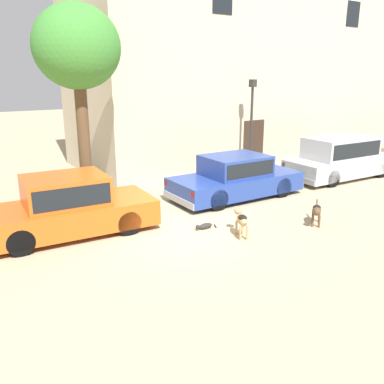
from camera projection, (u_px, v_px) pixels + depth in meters
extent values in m
plane|color=tan|center=(175.00, 231.00, 10.71)|extent=(80.00, 80.00, 0.00)
cube|color=#D15619|center=(69.00, 216.00, 10.42)|extent=(4.40, 2.14, 0.65)
cube|color=#D15619|center=(65.00, 190.00, 10.21)|extent=(2.08, 1.71, 0.72)
cube|color=black|center=(65.00, 190.00, 10.21)|extent=(1.92, 1.73, 0.50)
cube|color=#999BA0|center=(146.00, 211.00, 11.48)|extent=(0.25, 1.80, 0.20)
sphere|color=silver|center=(137.00, 192.00, 12.01)|extent=(0.20, 0.20, 0.20)
sphere|color=silver|center=(158.00, 205.00, 10.78)|extent=(0.20, 0.20, 0.20)
cylinder|color=black|center=(108.00, 205.00, 11.75)|extent=(0.64, 0.25, 0.63)
cylinder|color=black|center=(129.00, 223.00, 10.39)|extent=(0.64, 0.25, 0.63)
cylinder|color=black|center=(12.00, 220.00, 10.55)|extent=(0.64, 0.25, 0.63)
cylinder|color=black|center=(21.00, 242.00, 9.18)|extent=(0.64, 0.25, 0.63)
cube|color=navy|center=(236.00, 184.00, 13.54)|extent=(4.43, 1.94, 0.61)
cube|color=navy|center=(235.00, 165.00, 13.34)|extent=(2.05, 1.62, 0.64)
cube|color=black|center=(235.00, 165.00, 13.34)|extent=(1.89, 1.65, 0.45)
cube|color=#999BA0|center=(283.00, 181.00, 14.70)|extent=(0.16, 1.80, 0.20)
cube|color=#999BA0|center=(179.00, 200.00, 12.48)|extent=(0.16, 1.80, 0.20)
sphere|color=silver|center=(270.00, 168.00, 15.23)|extent=(0.20, 0.20, 0.20)
sphere|color=silver|center=(300.00, 176.00, 14.03)|extent=(0.20, 0.20, 0.20)
cube|color=red|center=(166.00, 183.00, 13.03)|extent=(0.04, 0.18, 0.18)
cube|color=red|center=(193.00, 195.00, 11.73)|extent=(0.04, 0.18, 0.18)
cylinder|color=black|center=(250.00, 177.00, 14.91)|extent=(0.67, 0.22, 0.66)
cylinder|color=black|center=(282.00, 187.00, 13.58)|extent=(0.67, 0.22, 0.66)
cylinder|color=black|center=(189.00, 187.00, 13.56)|extent=(0.67, 0.22, 0.66)
cylinder|color=black|center=(218.00, 200.00, 12.23)|extent=(0.67, 0.22, 0.66)
cube|color=#B2B5BA|center=(341.00, 166.00, 16.09)|extent=(4.77, 2.00, 0.67)
cube|color=#B2B5BA|center=(341.00, 147.00, 15.82)|extent=(2.88, 1.66, 0.80)
cube|color=black|center=(341.00, 147.00, 15.81)|extent=(2.66, 1.68, 0.56)
cube|color=#999BA0|center=(378.00, 165.00, 17.30)|extent=(0.20, 1.75, 0.20)
cube|color=#999BA0|center=(298.00, 178.00, 15.01)|extent=(0.20, 1.75, 0.20)
sphere|color=silver|center=(365.00, 153.00, 17.79)|extent=(0.20, 0.20, 0.20)
cube|color=red|center=(284.00, 164.00, 15.54)|extent=(0.05, 0.18, 0.18)
cube|color=red|center=(314.00, 172.00, 14.26)|extent=(0.05, 0.18, 0.18)
cylinder|color=black|center=(348.00, 162.00, 17.48)|extent=(0.65, 0.23, 0.65)
cylinder|color=black|center=(381.00, 169.00, 16.17)|extent=(0.65, 0.23, 0.65)
cylinder|color=black|center=(300.00, 170.00, 16.09)|extent=(0.65, 0.23, 0.65)
cylinder|color=black|center=(332.00, 178.00, 14.79)|extent=(0.65, 0.23, 0.65)
cube|color=red|center=(373.00, 150.00, 18.71)|extent=(0.04, 0.18, 0.18)
cylinder|color=black|center=(384.00, 154.00, 19.27)|extent=(0.62, 0.21, 0.62)
cube|color=beige|center=(258.00, 54.00, 19.94)|extent=(17.80, 5.71, 9.77)
cube|color=#38281E|center=(253.00, 145.00, 17.29)|extent=(1.10, 0.02, 2.10)
cube|color=black|center=(353.00, 14.00, 18.82)|extent=(0.90, 0.02, 1.10)
cylinder|color=brown|center=(319.00, 222.00, 10.91)|extent=(0.06, 0.06, 0.32)
cylinder|color=brown|center=(313.00, 221.00, 10.95)|extent=(0.06, 0.06, 0.32)
cylinder|color=brown|center=(319.00, 216.00, 11.31)|extent=(0.06, 0.06, 0.32)
cylinder|color=brown|center=(313.00, 216.00, 11.35)|extent=(0.06, 0.06, 0.32)
ellipsoid|color=brown|center=(317.00, 210.00, 11.06)|extent=(0.65, 0.60, 0.22)
ellipsoid|color=black|center=(317.00, 208.00, 11.09)|extent=(0.42, 0.40, 0.12)
sphere|color=brown|center=(317.00, 211.00, 10.67)|extent=(0.18, 0.18, 0.18)
cone|color=brown|center=(317.00, 213.00, 10.59)|extent=(0.14, 0.14, 0.10)
cone|color=brown|center=(319.00, 209.00, 10.64)|extent=(0.09, 0.09, 0.08)
cone|color=brown|center=(315.00, 208.00, 10.67)|extent=(0.09, 0.09, 0.08)
cylinder|color=brown|center=(317.00, 203.00, 11.42)|extent=(0.18, 0.16, 0.21)
cylinder|color=tan|center=(236.00, 228.00, 10.43)|extent=(0.06, 0.06, 0.36)
cylinder|color=tan|center=(243.00, 227.00, 10.46)|extent=(0.06, 0.06, 0.36)
cylinder|color=tan|center=(240.00, 233.00, 10.05)|extent=(0.06, 0.06, 0.36)
cylinder|color=tan|center=(247.00, 233.00, 10.07)|extent=(0.06, 0.06, 0.36)
ellipsoid|color=tan|center=(242.00, 220.00, 10.18)|extent=(0.47, 0.66, 0.26)
ellipsoid|color=black|center=(243.00, 218.00, 10.11)|extent=(0.34, 0.40, 0.14)
sphere|color=tan|center=(238.00, 211.00, 10.51)|extent=(0.21, 0.21, 0.21)
cone|color=tan|center=(237.00, 210.00, 10.62)|extent=(0.15, 0.15, 0.12)
cone|color=tan|center=(236.00, 207.00, 10.48)|extent=(0.10, 0.10, 0.09)
cone|color=tan|center=(241.00, 207.00, 10.49)|extent=(0.10, 0.10, 0.09)
cylinder|color=tan|center=(246.00, 224.00, 9.80)|extent=(0.14, 0.22, 0.12)
ellipsoid|color=#2D2B28|center=(205.00, 226.00, 10.83)|extent=(0.42, 0.16, 0.15)
sphere|color=#2D2B28|center=(198.00, 227.00, 10.70)|extent=(0.12, 0.12, 0.12)
cone|color=#2D2B28|center=(198.00, 226.00, 10.66)|extent=(0.04, 0.04, 0.05)
cone|color=#2D2B28|center=(197.00, 225.00, 10.71)|extent=(0.04, 0.04, 0.05)
cylinder|color=#2D2B28|center=(215.00, 226.00, 11.00)|extent=(0.13, 0.21, 0.04)
cylinder|color=#2D2B28|center=(251.00, 133.00, 15.97)|extent=(0.10, 0.10, 3.47)
cube|color=#2D2B28|center=(253.00, 83.00, 15.45)|extent=(0.22, 0.22, 0.28)
sphere|color=silver|center=(253.00, 83.00, 15.45)|extent=(0.18, 0.18, 0.18)
cylinder|color=brown|center=(84.00, 147.00, 12.06)|extent=(0.35, 0.35, 3.75)
ellipsoid|color=#3D8433|center=(77.00, 47.00, 11.29)|extent=(2.44, 2.20, 2.32)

